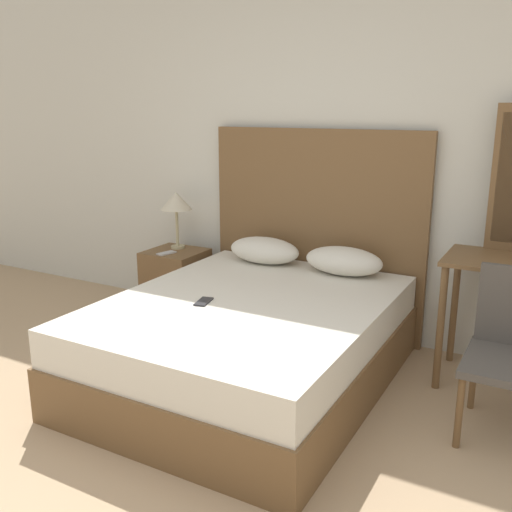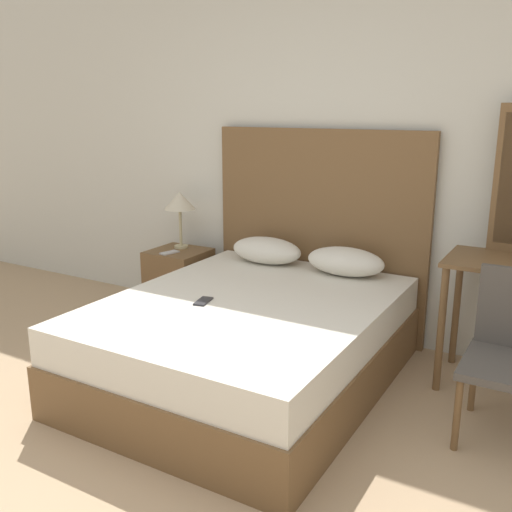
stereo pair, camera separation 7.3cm
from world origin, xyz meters
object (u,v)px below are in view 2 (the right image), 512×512
Objects in this scene: phone_on_bed at (203,301)px; table_lamp at (180,202)px; bed at (248,342)px; phone_on_nightstand at (170,253)px; nightstand at (179,283)px; chair at (510,347)px.

phone_on_bed is 0.35× the size of table_lamp.
phone_on_nightstand is at bearing 150.32° from bed.
nightstand is at bearing 87.94° from phone_on_nightstand.
table_lamp is at bearing 166.66° from chair.
phone_on_bed is 0.19× the size of chair.
phone_on_bed is (-0.21, -0.17, 0.28)m from bed.
chair is at bearing 8.00° from bed.
phone_on_bed is at bearing -46.98° from table_lamp.
bed is at bearing -33.75° from nightstand.
table_lamp is (-0.91, 0.98, 0.38)m from phone_on_bed.
table_lamp is 2.67m from chair.
phone_on_bed is 1.69m from chair.
phone_on_nightstand is at bearing 138.21° from phone_on_bed.
table_lamp reaches higher than bed.
nightstand is (-1.09, 0.73, 0.01)m from bed.
nightstand is 3.35× the size of phone_on_nightstand.
phone_on_nightstand is (-1.09, 0.62, 0.29)m from bed.
phone_on_bed is at bearing -141.38° from bed.
bed is at bearing -35.88° from table_lamp.
phone_on_bed is 1.28m from nightstand.
nightstand is (-0.88, 0.89, -0.27)m from phone_on_bed.
table_lamp is at bearing 111.55° from nightstand.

